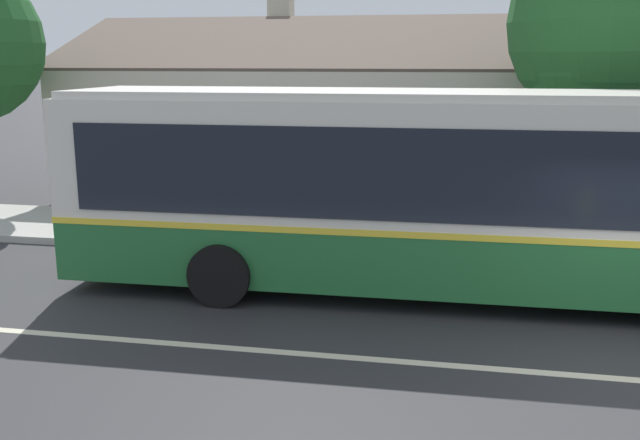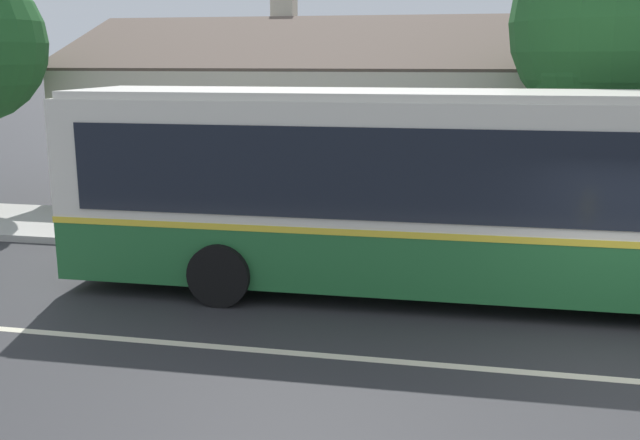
% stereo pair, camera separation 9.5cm
% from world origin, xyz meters
% --- Properties ---
extents(sidewalk_far, '(60.00, 3.00, 0.15)m').
position_xyz_m(sidewalk_far, '(0.00, 6.00, 0.07)').
color(sidewalk_far, '#ADAAA3').
rests_on(sidewalk_far, ground).
extents(community_building, '(23.20, 8.85, 6.06)m').
position_xyz_m(community_building, '(-1.81, 12.75, 1.87)').
color(community_building, beige).
rests_on(community_building, ground).
extents(transit_bus, '(12.47, 2.90, 3.31)m').
position_xyz_m(transit_bus, '(-2.66, 2.90, 1.78)').
color(transit_bus, '#236633').
rests_on(transit_bus, ground).
extents(bench_by_building, '(1.62, 0.51, 0.94)m').
position_xyz_m(bench_by_building, '(-10.29, 5.84, 0.57)').
color(bench_by_building, brown).
rests_on(bench_by_building, sidewalk_far).
extents(street_tree_primary, '(4.52, 4.52, 6.78)m').
position_xyz_m(street_tree_primary, '(0.57, 7.07, 4.38)').
color(street_tree_primary, '#4C3828').
rests_on(street_tree_primary, ground).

